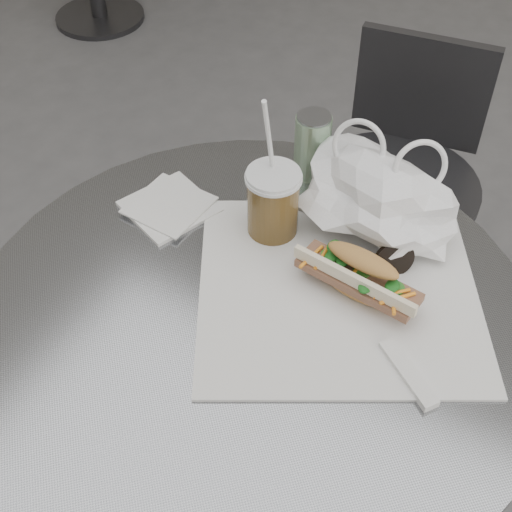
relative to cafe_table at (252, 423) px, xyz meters
The scene contains 9 objects.
cafe_table is the anchor object (origin of this frame).
chair_far 0.73m from the cafe_table, 93.60° to the left, with size 0.38×0.40×0.72m.
sandwich_paper 0.30m from the cafe_table, 50.79° to the left, with size 0.38×0.35×0.00m, color white.
banh_mi 0.34m from the cafe_table, 44.42° to the left, with size 0.22×0.10×0.07m.
iced_coffee 0.37m from the cafe_table, 109.56° to the left, with size 0.08×0.08×0.23m.
sunglasses 0.34m from the cafe_table, 54.22° to the left, with size 0.11×0.10×0.06m.
plastic_bag 0.41m from the cafe_table, 73.64° to the left, with size 0.22×0.17×0.11m, color white, non-canonical shape.
napkin_stack 0.37m from the cafe_table, 151.61° to the left, with size 0.15×0.15×0.01m.
drink_can 0.45m from the cafe_table, 102.81° to the left, with size 0.06×0.06×0.11m.
Camera 1 is at (0.31, -0.31, 1.47)m, focal length 50.00 mm.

